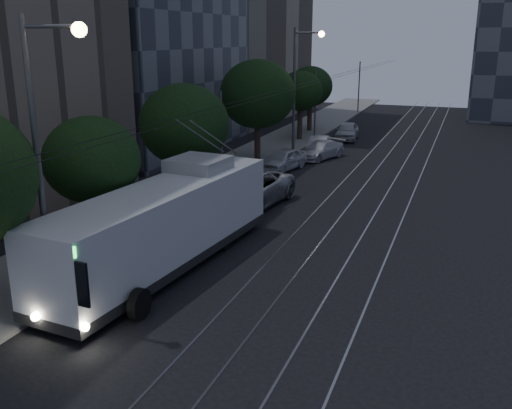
{
  "coord_description": "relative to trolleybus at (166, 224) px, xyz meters",
  "views": [
    {
      "loc": [
        7.39,
        -18.35,
        8.77
      ],
      "look_at": [
        -0.43,
        2.45,
        2.22
      ],
      "focal_mm": 40.0,
      "sensor_mm": 36.0,
      "label": 1
    }
  ],
  "objects": [
    {
      "name": "tree_2",
      "position": [
        -3.24,
        7.92,
        2.61
      ],
      "size": [
        4.7,
        4.7,
        6.51
      ],
      "color": "#30211B",
      "rests_on": "ground"
    },
    {
      "name": "streetlamp_near",
      "position": [
        -1.54,
        -4.42,
        3.95
      ],
      "size": [
        2.3,
        0.44,
        9.44
      ],
      "color": "#545457",
      "rests_on": "ground"
    },
    {
      "name": "car_white_d",
      "position": [
        0.56,
        31.34,
        -1.0
      ],
      "size": [
        2.25,
        4.66,
        1.54
      ],
      "primitive_type": "imported",
      "rotation": [
        0.0,
        0.0,
        0.1
      ],
      "color": "#B5B4B9",
      "rests_on": "ground"
    },
    {
      "name": "sidewalk",
      "position": [
        -4.24,
        19.92,
        -1.7
      ],
      "size": [
        5.0,
        90.0,
        0.15
      ],
      "primitive_type": "cube",
      "color": "gray",
      "rests_on": "ground"
    },
    {
      "name": "tree_5",
      "position": [
        -3.74,
        34.4,
        2.5
      ],
      "size": [
        4.16,
        4.16,
        6.17
      ],
      "color": "#30211B",
      "rests_on": "ground"
    },
    {
      "name": "ground",
      "position": [
        3.26,
        -0.08,
        -1.77
      ],
      "size": [
        120.0,
        120.0,
        0.0
      ],
      "primitive_type": "plane",
      "color": "black",
      "rests_on": "ground"
    },
    {
      "name": "tree_3",
      "position": [
        -3.74,
        20.16,
        3.05
      ],
      "size": [
        5.44,
        5.44,
        7.28
      ],
      "color": "#30211B",
      "rests_on": "ground"
    },
    {
      "name": "car_white_c",
      "position": [
        -0.24,
        24.42,
        -1.12
      ],
      "size": [
        1.71,
        4.07,
        1.31
      ],
      "primitive_type": "imported",
      "rotation": [
        0.0,
        0.0,
        0.08
      ],
      "color": "#BCBCC1",
      "rests_on": "ground"
    },
    {
      "name": "pickup_silver",
      "position": [
        -0.09,
        8.89,
        -0.85
      ],
      "size": [
        3.83,
        6.96,
        1.85
      ],
      "primitive_type": "imported",
      "rotation": [
        0.0,
        0.0,
        -0.12
      ],
      "color": "#9EA0A5",
      "rests_on": "ground"
    },
    {
      "name": "car_white_a",
      "position": [
        -1.04,
        17.96,
        -1.04
      ],
      "size": [
        2.64,
        4.55,
        1.46
      ],
      "primitive_type": "imported",
      "rotation": [
        0.0,
        0.0,
        -0.23
      ],
      "color": "silver",
      "rests_on": "ground"
    },
    {
      "name": "tree_4",
      "position": [
        -3.24,
        29.41,
        2.49
      ],
      "size": [
        3.8,
        3.8,
        6.01
      ],
      "color": "#30211B",
      "rests_on": "ground"
    },
    {
      "name": "streetlamp_far",
      "position": [
        -1.54,
        23.2,
        3.94
      ],
      "size": [
        2.3,
        0.44,
        9.43
      ],
      "color": "#545457",
      "rests_on": "ground"
    },
    {
      "name": "overhead_wires",
      "position": [
        -1.72,
        19.92,
        1.7
      ],
      "size": [
        2.23,
        90.0,
        6.0
      ],
      "color": "black",
      "rests_on": "ground"
    },
    {
      "name": "trolleybus",
      "position": [
        0.0,
        0.0,
        0.0
      ],
      "size": [
        3.78,
        12.92,
        5.63
      ],
      "rotation": [
        0.0,
        0.0,
        -0.09
      ],
      "color": "silver",
      "rests_on": "ground"
    },
    {
      "name": "car_white_b",
      "position": [
        0.41,
        22.51,
        -1.11
      ],
      "size": [
        3.29,
        4.88,
        1.31
      ],
      "primitive_type": "imported",
      "rotation": [
        0.0,
        0.0,
        -0.35
      ],
      "color": "silver",
      "rests_on": "ground"
    },
    {
      "name": "tree_1",
      "position": [
        -3.24,
        0.02,
        2.29
      ],
      "size": [
        3.86,
        3.86,
        5.82
      ],
      "color": "#30211B",
      "rests_on": "ground"
    },
    {
      "name": "tram_rails",
      "position": [
        5.76,
        19.92,
        -1.76
      ],
      "size": [
        4.52,
        90.0,
        0.02
      ],
      "color": "gray",
      "rests_on": "ground"
    }
  ]
}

